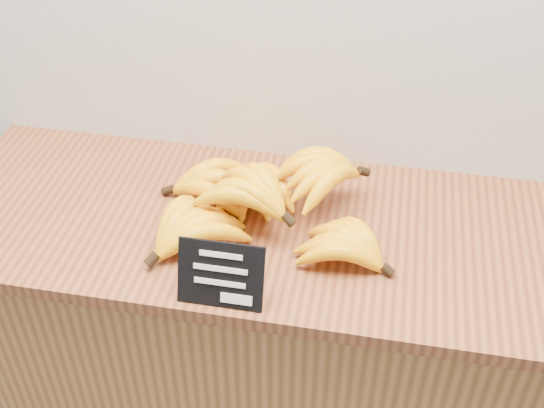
# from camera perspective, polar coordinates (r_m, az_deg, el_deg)

# --- Properties ---
(counter) EXTENTS (1.28, 0.50, 0.90)m
(counter) POSITION_cam_1_polar(r_m,az_deg,el_deg) (1.77, 0.31, -13.49)
(counter) COLOR #A86F36
(counter) RESTS_ON ground
(counter_top) EXTENTS (1.45, 0.54, 0.03)m
(counter_top) POSITION_cam_1_polar(r_m,az_deg,el_deg) (1.43, 0.37, -2.04)
(counter_top) COLOR brown
(counter_top) RESTS_ON counter
(chalkboard_sign) EXTENTS (0.16, 0.05, 0.12)m
(chalkboard_sign) POSITION_cam_1_polar(r_m,az_deg,el_deg) (1.22, -4.33, -5.94)
(chalkboard_sign) COLOR black
(chalkboard_sign) RESTS_ON counter_top
(banana_pile) EXTENTS (0.54, 0.39, 0.13)m
(banana_pile) POSITION_cam_1_polar(r_m,az_deg,el_deg) (1.39, -1.31, 0.27)
(banana_pile) COLOR #FFB90A
(banana_pile) RESTS_ON counter_top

